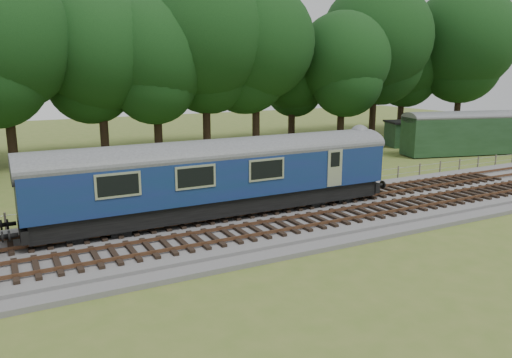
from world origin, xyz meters
TOP-DOWN VIEW (x-y plane):
  - ground at (0.00, 0.00)m, footprint 120.00×120.00m
  - ballast at (0.00, 0.00)m, footprint 70.00×7.00m
  - track_north at (0.00, 1.40)m, footprint 67.20×2.40m
  - track_south at (0.00, -1.60)m, footprint 67.20×2.40m
  - fence at (0.00, 4.50)m, footprint 64.00×0.12m
  - tree_line at (0.00, 22.00)m, footprint 70.00×8.00m
  - dmu_railcar at (-2.55, 1.40)m, footprint 18.05×2.86m
  - parked_coach at (26.35, 9.30)m, footprint 14.84×6.13m
  - shed at (23.32, 15.85)m, footprint 3.88×3.88m
  - caravan at (27.08, 10.76)m, footprint 5.07×2.83m

SIDE VIEW (x-z plane):
  - ground at x=0.00m, z-range 0.00..0.00m
  - fence at x=0.00m, z-range -0.50..0.50m
  - tree_line at x=0.00m, z-range -9.00..9.00m
  - ballast at x=0.00m, z-range 0.00..0.35m
  - track_north at x=0.00m, z-range 0.31..0.52m
  - track_south at x=0.00m, z-range 0.31..0.52m
  - caravan at x=27.08m, z-range 0.00..2.38m
  - shed at x=23.32m, z-range 0.02..2.50m
  - parked_coach at x=26.35m, z-range 0.23..3.98m
  - dmu_railcar at x=-2.55m, z-range 0.67..4.54m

